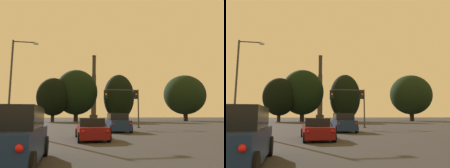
% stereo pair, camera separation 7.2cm
% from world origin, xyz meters
% --- Properties ---
extents(sedan_center_lane_second, '(2.14, 4.76, 1.43)m').
position_xyz_m(sedan_center_lane_second, '(-0.08, 14.70, 0.67)').
color(sedan_center_lane_second, maroon).
rests_on(sedan_center_lane_second, ground_plane).
extents(suv_right_lane_front, '(2.20, 4.94, 1.86)m').
position_xyz_m(suv_right_lane_front, '(3.05, 21.57, 0.90)').
color(suv_right_lane_front, navy).
rests_on(suv_right_lane_front, ground_plane).
extents(suv_left_lane_third, '(2.32, 4.98, 1.86)m').
position_xyz_m(suv_left_lane_third, '(-3.14, 6.75, 0.90)').
color(suv_left_lane_third, navy).
rests_on(suv_left_lane_third, ground_plane).
extents(traffic_light_overhead_right, '(5.02, 0.50, 5.26)m').
position_xyz_m(traffic_light_overhead_right, '(5.72, 28.91, 4.01)').
color(traffic_light_overhead_right, '#2D2D30').
rests_on(traffic_light_overhead_right, ground_plane).
extents(street_lamp, '(2.80, 0.36, 9.76)m').
position_xyz_m(street_lamp, '(-7.69, 23.66, 5.84)').
color(street_lamp, '#38383A').
rests_on(street_lamp, ground_plane).
extents(smokestack, '(5.22, 5.22, 41.58)m').
position_xyz_m(smokestack, '(9.72, 140.39, 16.36)').
color(smokestack, '#2B2722').
rests_on(smokestack, ground_plane).
extents(treeline_far_right, '(12.90, 11.61, 15.68)m').
position_xyz_m(treeline_far_right, '(-1.26, 66.49, 8.81)').
color(treeline_far_right, black).
rests_on(treeline_far_right, ground_plane).
extents(treeline_far_left, '(13.65, 12.29, 14.95)m').
position_xyz_m(treeline_far_left, '(33.81, 65.99, 8.53)').
color(treeline_far_left, black).
rests_on(treeline_far_left, ground_plane).
extents(treeline_right_mid, '(9.43, 8.49, 12.52)m').
position_xyz_m(treeline_right_mid, '(-7.72, 63.54, 7.11)').
color(treeline_right_mid, black).
rests_on(treeline_right_mid, ground_plane).
extents(treeline_left_mid, '(9.40, 8.46, 14.37)m').
position_xyz_m(treeline_left_mid, '(11.70, 65.24, 7.41)').
color(treeline_left_mid, black).
rests_on(treeline_left_mid, ground_plane).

